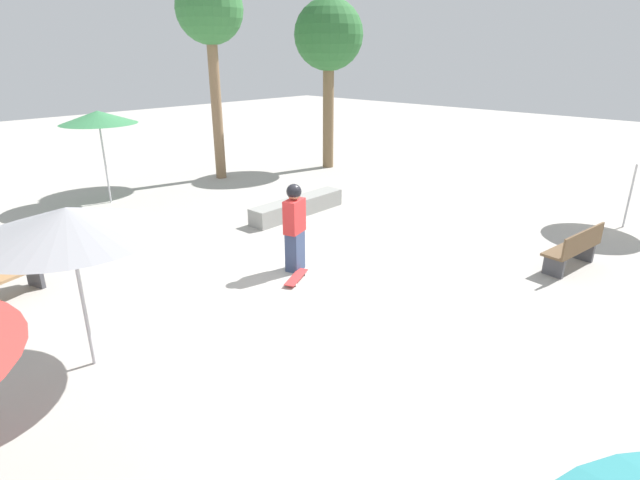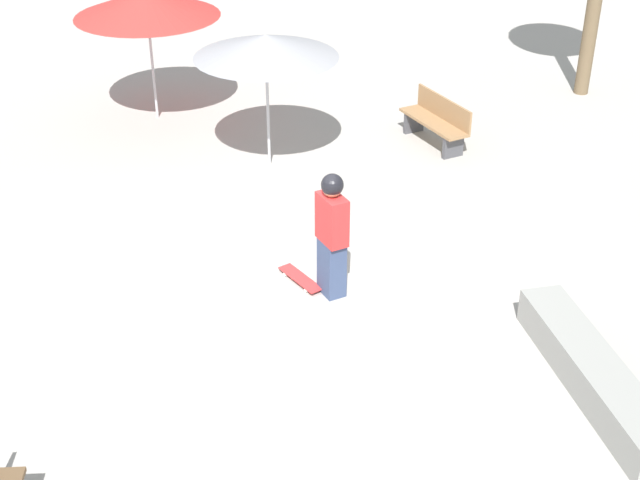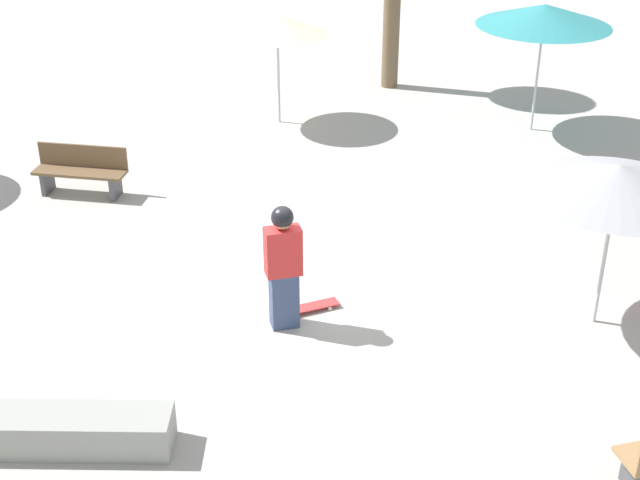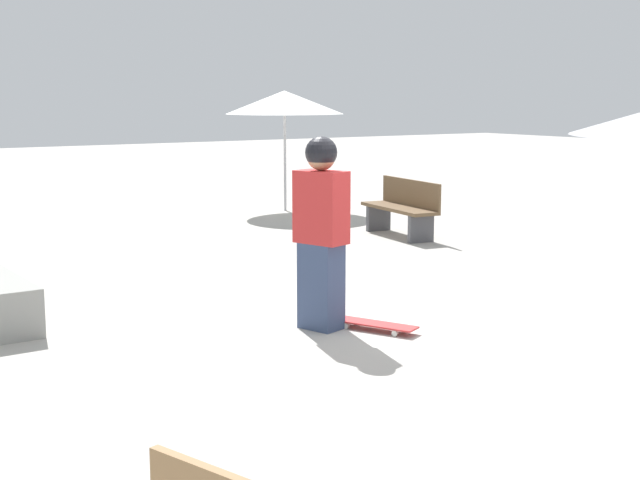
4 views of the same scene
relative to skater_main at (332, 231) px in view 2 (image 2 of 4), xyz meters
The scene contains 7 objects.
ground_plane 1.17m from the skater_main, behind, with size 60.00×60.00×0.00m, color #ADA8A0.
skater_main is the anchor object (origin of this frame).
skateboard 1.01m from the skater_main, 137.95° to the left, with size 0.52×0.81×0.07m.
concrete_ledge 3.63m from the skater_main, 45.17° to the right, with size 0.61×3.00×0.44m.
bench_near 5.26m from the skater_main, 57.63° to the left, with size 0.89×1.66×0.85m.
shade_umbrella_red 7.04m from the skater_main, 107.54° to the left, with size 2.66×2.66×2.45m.
shade_umbrella_grey 4.30m from the skater_main, 93.52° to the left, with size 2.38×2.38×2.27m.
Camera 2 is at (-1.31, -9.80, 6.59)m, focal length 50.00 mm.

